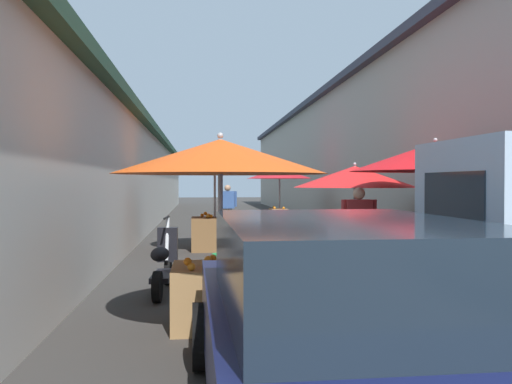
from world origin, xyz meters
The scene contains 14 objects.
ground centered at (13.50, 0.00, 0.00)m, with size 90.00×90.00×0.00m, color #33302D.
building_left_whitewash centered at (15.75, 6.78, 1.83)m, with size 49.80×7.50×3.64m.
building_right_concrete centered at (15.75, -6.78, 2.69)m, with size 49.80×7.50×5.37m.
fruit_stall_near_right centered at (18.19, -1.35, 1.77)m, with size 2.45×2.45×2.29m.
fruit_stall_mid_lane centered at (9.81, -1.71, 1.63)m, with size 2.64×2.64×2.12m.
fruit_stall_near_left centered at (4.88, 1.42, 1.71)m, with size 2.44×2.44×2.25m.
fruit_stall_far_right centered at (7.34, -2.33, 1.95)m, with size 2.88×2.88×2.44m.
fruit_stall_far_left centered at (11.87, 1.28, 1.82)m, with size 2.82×2.82×2.32m.
hatchback_car centered at (2.26, 0.71, 0.74)m, with size 3.93×1.96×1.45m.
delivery_truck centered at (4.22, -1.54, 1.04)m, with size 4.99×2.12×2.08m.
vendor_by_crates centered at (7.94, -1.20, 0.92)m, with size 0.23×0.64×1.60m.
vendor_in_shade centered at (16.84, 0.66, 0.92)m, with size 0.22×0.64×1.61m.
parked_scooter centered at (6.95, 2.18, 0.45)m, with size 1.69×0.37×1.14m.
plastic_stool centered at (8.04, 1.26, 0.33)m, with size 0.30×0.30×0.43m.
Camera 1 is at (-1.03, 1.62, 1.68)m, focal length 36.38 mm.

